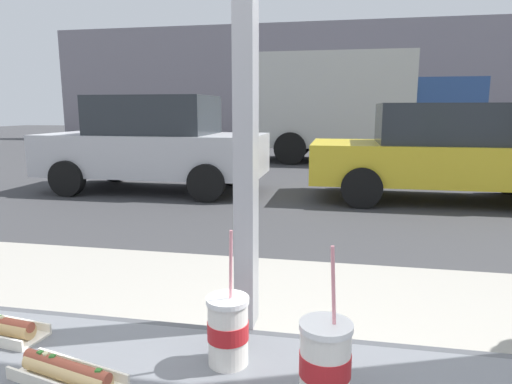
% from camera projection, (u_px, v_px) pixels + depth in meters
% --- Properties ---
extents(ground_plane, '(60.00, 60.00, 0.00)m').
position_uv_depth(ground_plane, '(328.00, 186.00, 9.03)').
color(ground_plane, '#38383A').
extents(sidewalk_strip, '(16.00, 2.80, 0.13)m').
position_uv_depth(sidewalk_strip, '(297.00, 343.00, 2.84)').
color(sidewalk_strip, '#9E998E').
rests_on(sidewalk_strip, ground).
extents(building_facade_far, '(28.00, 1.20, 5.42)m').
position_uv_depth(building_facade_far, '(339.00, 83.00, 20.91)').
color(building_facade_far, gray).
rests_on(building_facade_far, ground).
extents(soda_cup_left, '(0.10, 0.10, 0.33)m').
position_uv_depth(soda_cup_left, '(325.00, 363.00, 0.86)').
color(soda_cup_left, white).
rests_on(soda_cup_left, window_counter).
extents(soda_cup_right, '(0.10, 0.10, 0.31)m').
position_uv_depth(soda_cup_right, '(227.00, 329.00, 1.00)').
color(soda_cup_right, white).
rests_on(soda_cup_right, window_counter).
extents(hotdog_tray_far, '(0.27, 0.15, 0.05)m').
position_uv_depth(hotdog_tray_far, '(67.00, 373.00, 0.93)').
color(hotdog_tray_far, silver).
rests_on(hotdog_tray_far, window_counter).
extents(parked_car_silver, '(4.15, 1.89, 1.77)m').
position_uv_depth(parked_car_silver, '(154.00, 144.00, 8.39)').
color(parked_car_silver, '#BCBCC1').
rests_on(parked_car_silver, ground).
extents(parked_car_yellow, '(4.35, 1.91, 1.62)m').
position_uv_depth(parked_car_yellow, '(445.00, 152.00, 7.45)').
color(parked_car_yellow, gold).
rests_on(parked_car_yellow, ground).
extents(box_truck, '(6.61, 2.44, 3.07)m').
position_uv_depth(box_truck, '(348.00, 105.00, 13.02)').
color(box_truck, beige).
rests_on(box_truck, ground).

